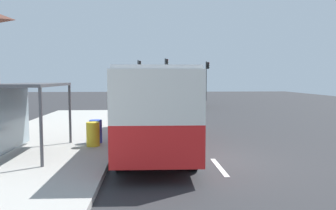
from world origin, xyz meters
TOP-DOWN VIEW (x-y plane):
  - ground_plane at (0.00, 14.00)m, footprint 56.00×92.00m
  - sidewalk_platform at (-6.40, 2.00)m, footprint 6.20×30.00m
  - lane_stripe_seg_1 at (0.25, -1.00)m, footprint 0.16×2.20m
  - lane_stripe_seg_2 at (0.25, 4.00)m, footprint 0.16×2.20m
  - lane_stripe_seg_3 at (0.25, 9.00)m, footprint 0.16×2.20m
  - lane_stripe_seg_4 at (0.25, 14.00)m, footprint 0.16×2.20m
  - lane_stripe_seg_5 at (0.25, 19.00)m, footprint 0.16×2.20m
  - lane_stripe_seg_6 at (0.25, 24.00)m, footprint 0.16×2.20m
  - lane_stripe_seg_7 at (0.25, 29.00)m, footprint 0.16×2.20m
  - bus at (-1.71, 2.53)m, footprint 2.71×11.05m
  - white_van at (2.20, 22.11)m, footprint 2.13×5.24m
  - sedan_near at (2.30, 36.29)m, footprint 1.84×4.40m
  - recycling_bin_yellow at (-4.20, 1.80)m, footprint 0.52×0.52m
  - recycling_bin_blue at (-4.20, 2.50)m, footprint 0.52×0.52m
  - traffic_light_near_side at (5.50, 30.73)m, footprint 0.49×0.28m
  - traffic_light_far_side at (-3.10, 31.53)m, footprint 0.49×0.28m
  - traffic_light_median at (0.39, 32.33)m, footprint 0.49×0.28m
  - bus_shelter at (-6.41, 0.65)m, footprint 1.80×4.00m

SIDE VIEW (x-z plane):
  - ground_plane at x=0.00m, z-range -0.04..0.00m
  - lane_stripe_seg_1 at x=0.25m, z-range 0.00..0.01m
  - lane_stripe_seg_2 at x=0.25m, z-range 0.00..0.01m
  - lane_stripe_seg_3 at x=0.25m, z-range 0.00..0.01m
  - lane_stripe_seg_4 at x=0.25m, z-range 0.00..0.01m
  - lane_stripe_seg_5 at x=0.25m, z-range 0.00..0.01m
  - lane_stripe_seg_6 at x=0.25m, z-range 0.00..0.01m
  - lane_stripe_seg_7 at x=0.25m, z-range 0.00..0.01m
  - sidewalk_platform at x=-6.40m, z-range 0.00..0.18m
  - recycling_bin_yellow at x=-4.20m, z-range 0.18..1.13m
  - recycling_bin_blue at x=-4.20m, z-range 0.18..1.13m
  - sedan_near at x=2.30m, z-range 0.03..1.55m
  - white_van at x=2.20m, z-range 0.19..2.49m
  - bus at x=-1.71m, z-range 0.24..3.45m
  - bus_shelter at x=-6.41m, z-range 0.85..3.35m
  - traffic_light_near_side at x=5.50m, z-range 0.82..5.79m
  - traffic_light_far_side at x=-3.10m, z-range 0.84..5.99m
  - traffic_light_median at x=0.39m, z-range 0.87..6.30m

